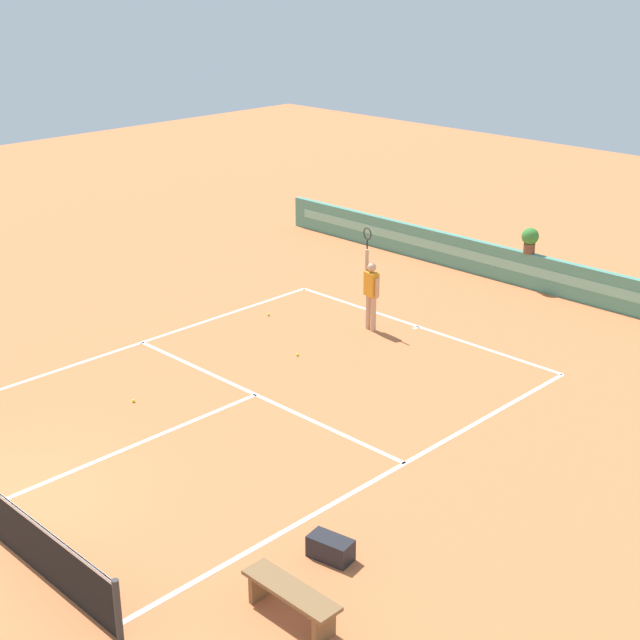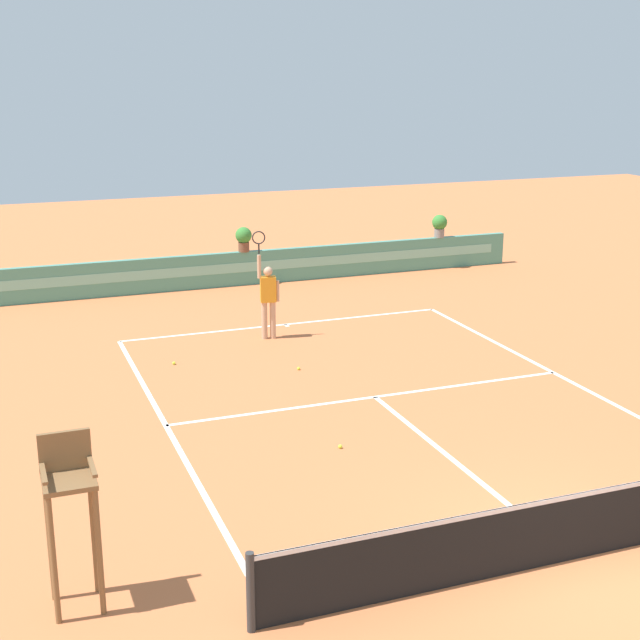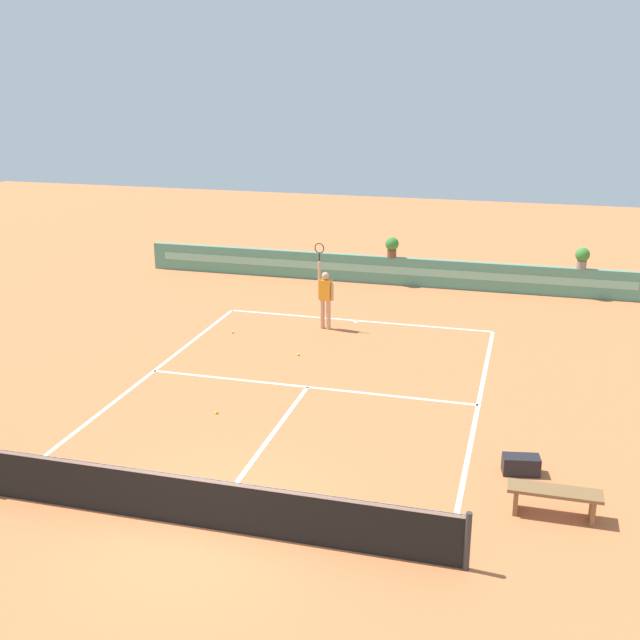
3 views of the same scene
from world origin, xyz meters
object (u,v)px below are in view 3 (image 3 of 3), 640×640
(potted_plant_far_right, at_px, (582,257))
(bench_courtside, at_px, (554,496))
(tennis_ball_near_baseline, at_px, (298,354))
(gear_bag, at_px, (521,465))
(potted_plant_centre, at_px, (392,246))
(tennis_player, at_px, (325,295))
(tennis_ball_by_sideline, at_px, (216,412))
(tennis_ball_mid_court, at_px, (233,332))

(potted_plant_far_right, bearing_deg, bench_courtside, -93.77)
(tennis_ball_near_baseline, bearing_deg, gear_bag, -40.44)
(bench_courtside, xyz_separation_m, potted_plant_centre, (-5.49, 14.44, 1.04))
(bench_courtside, distance_m, potted_plant_centre, 15.48)
(tennis_player, bearing_deg, potted_plant_far_right, 36.42)
(gear_bag, bearing_deg, tennis_player, 127.97)
(tennis_ball_near_baseline, distance_m, potted_plant_far_right, 11.02)
(bench_courtside, relative_size, tennis_ball_near_baseline, 23.53)
(gear_bag, height_order, potted_plant_far_right, potted_plant_far_right)
(bench_courtside, height_order, tennis_player, tennis_player)
(potted_plant_far_right, bearing_deg, potted_plant_centre, 180.00)
(tennis_player, bearing_deg, gear_bag, -52.03)
(tennis_player, distance_m, potted_plant_centre, 5.58)
(gear_bag, relative_size, tennis_ball_by_sideline, 10.29)
(tennis_ball_near_baseline, distance_m, potted_plant_centre, 8.12)
(bench_courtside, distance_m, tennis_ball_near_baseline, 9.27)
(bench_courtside, bearing_deg, tennis_ball_by_sideline, 161.66)
(bench_courtside, height_order, potted_plant_centre, potted_plant_centre)
(potted_plant_centre, bearing_deg, tennis_ball_mid_court, -117.84)
(bench_courtside, bearing_deg, gear_bag, 112.69)
(tennis_player, bearing_deg, tennis_ball_by_sideline, -97.01)
(tennis_ball_mid_court, relative_size, potted_plant_centre, 0.09)
(tennis_player, bearing_deg, tennis_ball_near_baseline, -92.42)
(tennis_player, distance_m, tennis_ball_mid_court, 2.94)
(potted_plant_centre, bearing_deg, tennis_player, -100.25)
(tennis_ball_near_baseline, height_order, tennis_ball_mid_court, same)
(tennis_ball_mid_court, distance_m, potted_plant_centre, 7.63)
(tennis_player, height_order, tennis_ball_near_baseline, tennis_player)
(gear_bag, bearing_deg, tennis_ball_mid_court, 142.71)
(gear_bag, height_order, tennis_ball_by_sideline, gear_bag)
(tennis_ball_near_baseline, distance_m, tennis_ball_mid_court, 2.73)
(potted_plant_far_right, bearing_deg, gear_bag, -96.73)
(tennis_player, height_order, potted_plant_far_right, tennis_player)
(tennis_ball_by_sideline, bearing_deg, tennis_ball_near_baseline, 80.29)
(potted_plant_centre, xyz_separation_m, potted_plant_far_right, (6.44, 0.00, 0.00))
(gear_bag, xyz_separation_m, potted_plant_far_right, (1.54, 13.03, 1.23))
(tennis_player, relative_size, potted_plant_far_right, 3.57)
(tennis_ball_by_sideline, height_order, potted_plant_far_right, potted_plant_far_right)
(gear_bag, relative_size, tennis_player, 0.27)
(tennis_player, relative_size, tennis_ball_by_sideline, 38.01)
(potted_plant_centre, relative_size, potted_plant_far_right, 1.00)
(tennis_ball_by_sideline, bearing_deg, tennis_ball_mid_court, 107.57)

